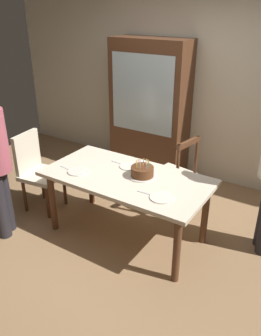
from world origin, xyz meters
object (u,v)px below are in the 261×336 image
(chair_upholstered, at_px, (36,168))
(dining_table, at_px, (126,183))
(plate_near_guest, at_px, (162,197))
(plate_near_celebrant, at_px, (78,171))
(birthday_cake, at_px, (142,172))
(plate_far_side, at_px, (130,166))
(chair_spindle_back, at_px, (174,176))
(china_cabinet, at_px, (150,109))

(chair_upholstered, bearing_deg, dining_table, 3.83)
(plate_near_guest, distance_m, chair_upholstered, 1.76)
(plate_near_celebrant, bearing_deg, birthday_cake, 23.40)
(plate_far_side, bearing_deg, plate_near_celebrant, -134.32)
(birthday_cake, bearing_deg, chair_spindle_back, 86.76)
(plate_far_side, height_order, china_cabinet, china_cabinet)
(chair_spindle_back, distance_m, chair_upholstered, 1.65)
(chair_upholstered, bearing_deg, chair_spindle_back, 30.34)
(dining_table, bearing_deg, plate_near_guest, -21.01)
(plate_near_celebrant, bearing_deg, chair_spindle_back, 55.45)
(plate_far_side, xyz_separation_m, chair_spindle_back, (0.27, 0.55, -0.28))
(birthday_cake, relative_size, chair_upholstered, 0.29)
(plate_near_guest, xyz_separation_m, china_cabinet, (-1.13, 1.75, 0.22))
(dining_table, xyz_separation_m, china_cabinet, (-0.63, 1.56, 0.31))
(plate_near_celebrant, distance_m, chair_upholstered, 0.80)
(plate_near_guest, bearing_deg, chair_spindle_back, 108.98)
(dining_table, bearing_deg, plate_far_side, 113.46)
(plate_near_guest, bearing_deg, plate_far_side, 146.64)
(plate_far_side, bearing_deg, plate_near_guest, -33.36)
(dining_table, relative_size, plate_far_side, 7.70)
(dining_table, xyz_separation_m, chair_upholstered, (-1.24, -0.08, -0.11))
(plate_far_side, distance_m, chair_upholstered, 1.20)
(birthday_cake, bearing_deg, china_cabinet, 117.39)
(dining_table, height_order, birthday_cake, birthday_cake)
(plate_near_guest, height_order, chair_spindle_back, chair_spindle_back)
(dining_table, distance_m, plate_near_guest, 0.55)
(dining_table, distance_m, plate_far_side, 0.23)
(plate_near_celebrant, distance_m, china_cabinet, 1.77)
(birthday_cake, xyz_separation_m, plate_near_celebrant, (-0.61, -0.26, -0.05))
(plate_near_celebrant, relative_size, chair_spindle_back, 0.23)
(plate_near_guest, bearing_deg, plate_near_celebrant, 180.00)
(plate_near_celebrant, xyz_separation_m, china_cabinet, (-0.16, 1.75, 0.22))
(birthday_cake, height_order, plate_near_guest, birthday_cake)
(plate_near_guest, relative_size, china_cabinet, 0.12)
(plate_near_guest, relative_size, chair_upholstered, 0.23)
(plate_near_celebrant, distance_m, chair_spindle_back, 1.18)
(chair_spindle_back, bearing_deg, dining_table, -103.80)
(plate_far_side, bearing_deg, china_cabinet, 111.65)
(birthday_cake, distance_m, chair_upholstered, 1.41)
(dining_table, xyz_separation_m, birthday_cake, (0.15, 0.07, 0.14))
(birthday_cake, distance_m, china_cabinet, 1.68)
(chair_upholstered, bearing_deg, birthday_cake, 6.28)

